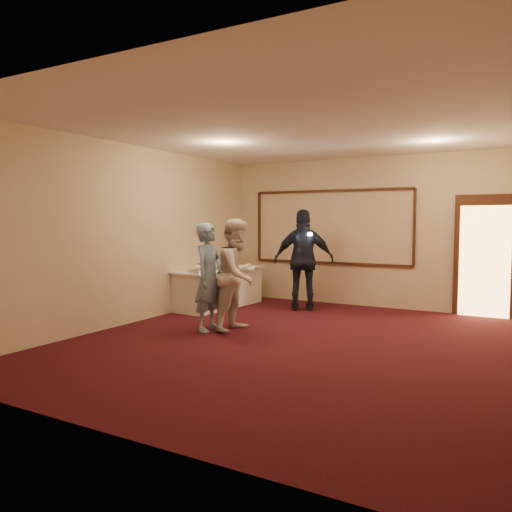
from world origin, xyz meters
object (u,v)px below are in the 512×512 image
at_px(tart, 220,269).
at_px(man, 209,277).
at_px(woman, 238,275).
at_px(plate_stack_b, 233,263).
at_px(buffet_table, 219,288).
at_px(pavlova_tray, 202,269).
at_px(cupcake_stand, 234,258).
at_px(guest, 304,260).
at_px(plate_stack_a, 215,265).

xyz_separation_m(tart, man, (0.88, -1.64, 0.05)).
xyz_separation_m(tart, woman, (1.27, -1.40, 0.08)).
bearing_deg(tart, plate_stack_b, 97.17).
height_order(buffet_table, pavlova_tray, pavlova_tray).
relative_size(cupcake_stand, guest, 0.22).
xyz_separation_m(plate_stack_b, woman, (1.34, -2.01, 0.03)).
bearing_deg(buffet_table, cupcake_stand, 102.67).
bearing_deg(plate_stack_b, tart, -82.83).
bearing_deg(plate_stack_a, guest, 17.01).
xyz_separation_m(pavlova_tray, guest, (1.47, 1.31, 0.13)).
distance_m(buffet_table, tart, 0.50).
bearing_deg(cupcake_stand, woman, -57.05).
distance_m(plate_stack_b, man, 2.44).
relative_size(pavlova_tray, woman, 0.29).
height_order(plate_stack_b, man, man).
bearing_deg(guest, tart, 1.26).
height_order(pavlova_tray, guest, guest).
bearing_deg(plate_stack_b, plate_stack_a, -112.44).
bearing_deg(pavlova_tray, plate_stack_b, 93.15).
bearing_deg(buffet_table, guest, 16.92).
xyz_separation_m(buffet_table, woman, (1.45, -1.62, 0.49)).
xyz_separation_m(plate_stack_a, plate_stack_b, (0.17, 0.41, 0.01)).
relative_size(buffet_table, cupcake_stand, 5.15).
height_order(plate_stack_b, woman, woman).
bearing_deg(woman, plate_stack_b, 34.47).
bearing_deg(plate_stack_b, guest, 4.31).
xyz_separation_m(woman, guest, (0.19, 2.12, 0.09)).
relative_size(plate_stack_a, guest, 0.09).
relative_size(pavlova_tray, man, 0.30).
distance_m(cupcake_stand, plate_stack_a, 0.96).
xyz_separation_m(plate_stack_b, tart, (0.08, -0.61, -0.06)).
bearing_deg(buffet_table, pavlova_tray, -78.35).
distance_m(plate_stack_a, man, 2.16).
distance_m(buffet_table, plate_stack_b, 0.61).
distance_m(buffet_table, cupcake_stand, 1.09).
distance_m(cupcake_stand, guest, 1.90).
bearing_deg(man, plate_stack_b, 19.82).
relative_size(cupcake_stand, man, 0.25).
bearing_deg(pavlova_tray, woman, -32.39).
relative_size(pavlova_tray, plate_stack_a, 2.80).
bearing_deg(woman, tart, 42.89).
relative_size(buffet_table, plate_stack_a, 12.22).
distance_m(woman, guest, 2.13).
relative_size(buffet_table, man, 1.30).
bearing_deg(man, cupcake_stand, 21.15).
xyz_separation_m(cupcake_stand, guest, (1.85, -0.43, 0.05)).
distance_m(buffet_table, pavlova_tray, 0.95).
bearing_deg(buffet_table, tart, -51.86).
xyz_separation_m(pavlova_tray, man, (0.89, -1.05, 0.01)).
bearing_deg(man, woman, -61.19).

